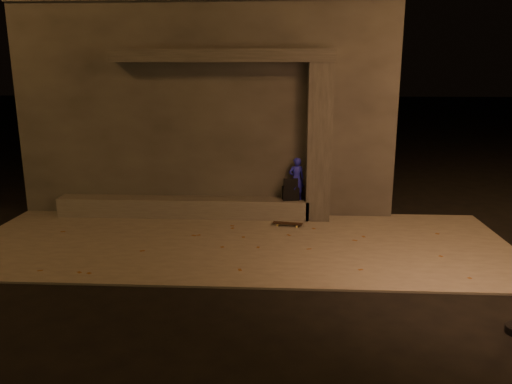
# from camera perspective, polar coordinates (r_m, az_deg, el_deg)

# --- Properties ---
(ground) EXTENTS (120.00, 120.00, 0.00)m
(ground) POSITION_cam_1_polar(r_m,az_deg,el_deg) (8.49, -3.15, -10.43)
(ground) COLOR black
(ground) RESTS_ON ground
(sidewalk) EXTENTS (11.00, 4.40, 0.04)m
(sidewalk) POSITION_cam_1_polar(r_m,az_deg,el_deg) (10.33, -1.94, -5.78)
(sidewalk) COLOR #615B55
(sidewalk) RESTS_ON ground
(building) EXTENTS (9.00, 5.10, 5.22)m
(building) POSITION_cam_1_polar(r_m,az_deg,el_deg) (14.33, -4.47, 10.28)
(building) COLOR #33302E
(building) RESTS_ON ground
(ledge) EXTENTS (6.00, 0.55, 0.45)m
(ledge) POSITION_cam_1_polar(r_m,az_deg,el_deg) (12.12, -8.30, -1.72)
(ledge) COLOR #54504C
(ledge) RESTS_ON sidewalk
(column) EXTENTS (0.55, 0.55, 3.60)m
(column) POSITION_cam_1_polar(r_m,az_deg,el_deg) (11.58, 7.20, 5.56)
(column) COLOR #33302E
(column) RESTS_ON sidewalk
(canopy) EXTENTS (5.00, 0.70, 0.28)m
(canopy) POSITION_cam_1_polar(r_m,az_deg,el_deg) (11.58, -3.84, 15.26)
(canopy) COLOR #33302E
(canopy) RESTS_ON column
(skateboarder) EXTENTS (0.40, 0.30, 1.01)m
(skateboarder) POSITION_cam_1_polar(r_m,az_deg,el_deg) (11.71, 4.64, 1.51)
(skateboarder) COLOR #1D1EBD
(skateboarder) RESTS_ON ledge
(backpack) EXTENTS (0.41, 0.30, 0.53)m
(backpack) POSITION_cam_1_polar(r_m,az_deg,el_deg) (11.78, 3.97, -0.01)
(backpack) COLOR black
(backpack) RESTS_ON ledge
(skateboard) EXTENTS (0.69, 0.29, 0.07)m
(skateboard) POSITION_cam_1_polar(r_m,az_deg,el_deg) (11.31, 3.63, -3.61)
(skateboard) COLOR black
(skateboard) RESTS_ON sidewalk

